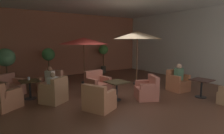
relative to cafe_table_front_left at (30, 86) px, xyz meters
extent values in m
cube|color=brown|center=(3.13, -1.19, -0.50)|extent=(9.81, 10.14, 0.02)
cube|color=#A96348|center=(3.13, 3.84, 1.38)|extent=(9.81, 0.08, 3.73)
cube|color=silver|center=(7.99, -1.19, 1.38)|extent=(0.08, 10.14, 3.73)
cylinder|color=black|center=(0.00, 0.00, -0.48)|extent=(0.42, 0.42, 0.02)
cylinder|color=black|center=(0.00, 0.00, -0.17)|extent=(0.07, 0.07, 0.64)
cube|color=#3D2E18|center=(0.00, 0.00, 0.17)|extent=(0.69, 0.69, 0.03)
cube|color=#AC6954|center=(-0.56, 0.90, -0.28)|extent=(1.11, 1.10, 0.41)
cube|color=#AC6954|center=(-0.72, 1.16, 0.13)|extent=(0.79, 0.58, 0.41)
cube|color=#AC6954|center=(-0.24, 1.05, 0.02)|extent=(0.43, 0.59, 0.20)
cube|color=#AC6954|center=(-0.83, 0.68, 0.02)|extent=(0.43, 0.59, 0.20)
cube|color=#B06D4C|center=(-0.87, -0.61, -0.27)|extent=(1.11, 1.11, 0.44)
cube|color=#B06D4C|center=(-0.64, -0.85, 0.05)|extent=(0.59, 0.47, 0.20)
cube|color=#A47451|center=(0.59, -0.88, -0.26)|extent=(0.99, 0.99, 0.45)
cube|color=#A47451|center=(0.75, -1.11, 0.18)|extent=(0.68, 0.53, 0.44)
cube|color=#A47451|center=(0.33, -1.01, 0.08)|extent=(0.43, 0.54, 0.24)
cube|color=#A47451|center=(0.81, -0.69, 0.08)|extent=(0.43, 0.54, 0.24)
cube|color=#AB6951|center=(0.88, 0.59, -0.28)|extent=(1.03, 1.06, 0.41)
cube|color=#AB6951|center=(1.11, 0.74, 0.16)|extent=(0.57, 0.75, 0.47)
cube|color=#AB6951|center=(1.03, 0.29, 0.02)|extent=(0.54, 0.42, 0.19)
cube|color=#AB6951|center=(0.67, 0.84, 0.02)|extent=(0.54, 0.42, 0.19)
cylinder|color=black|center=(5.38, -3.34, -0.48)|extent=(0.41, 0.41, 0.02)
cylinder|color=black|center=(5.38, -3.34, -0.17)|extent=(0.07, 0.07, 0.64)
cube|color=#3F2721|center=(5.38, -3.34, 0.17)|extent=(0.73, 0.73, 0.03)
cube|color=#B56844|center=(5.42, -2.28, -0.26)|extent=(0.75, 0.76, 0.45)
cube|color=#B56844|center=(5.43, -2.00, 0.18)|extent=(0.73, 0.19, 0.43)
cube|color=#B56844|center=(5.72, -2.34, 0.08)|extent=(0.15, 0.57, 0.24)
cube|color=#B56844|center=(5.12, -2.31, 0.08)|extent=(0.15, 0.57, 0.24)
cylinder|color=black|center=(2.54, -1.86, -0.48)|extent=(0.33, 0.33, 0.02)
cylinder|color=black|center=(2.54, -1.86, -0.17)|extent=(0.07, 0.07, 0.64)
cube|color=#3B2F1B|center=(2.54, -1.86, 0.17)|extent=(0.74, 0.74, 0.03)
cube|color=#B66855|center=(2.39, -0.80, -0.27)|extent=(0.92, 0.89, 0.43)
cube|color=#B66855|center=(2.35, -0.49, 0.18)|extent=(0.83, 0.29, 0.48)
cube|color=#B66855|center=(2.73, -0.79, 0.06)|extent=(0.23, 0.63, 0.23)
cube|color=#B66855|center=(2.07, -0.89, 0.06)|extent=(0.23, 0.63, 0.23)
cube|color=#B5724E|center=(1.57, -2.34, -0.27)|extent=(1.01, 1.05, 0.44)
cube|color=#B5724E|center=(1.32, -2.46, 0.14)|extent=(0.50, 0.80, 0.39)
cube|color=#B5724E|center=(1.46, -2.02, 0.04)|extent=(0.58, 0.38, 0.18)
cube|color=#B5724E|center=(1.76, -2.62, 0.04)|extent=(0.58, 0.38, 0.18)
cube|color=#B76654|center=(3.51, -2.33, -0.27)|extent=(0.99, 1.03, 0.43)
cube|color=#B76654|center=(3.76, -2.45, 0.15)|extent=(0.49, 0.79, 0.43)
cube|color=#B76654|center=(3.34, -2.61, 0.04)|extent=(0.56, 0.37, 0.20)
cube|color=#B76654|center=(3.62, -2.02, 0.04)|extent=(0.56, 0.37, 0.20)
cylinder|color=#2D2D2D|center=(2.75, 1.24, -0.45)|extent=(0.32, 0.32, 0.08)
cylinder|color=brown|center=(2.75, 1.24, 0.62)|extent=(0.06, 0.06, 2.20)
cone|color=#C03930|center=(2.75, 1.24, 1.61)|extent=(2.44, 2.44, 0.32)
cylinder|color=#2D2D2D|center=(4.76, -0.39, -0.45)|extent=(0.32, 0.32, 0.08)
cylinder|color=brown|center=(4.76, -0.39, 0.76)|extent=(0.06, 0.06, 2.50)
cone|color=#D6B48C|center=(4.76, -0.39, 1.88)|extent=(2.31, 2.31, 0.37)
cylinder|color=silver|center=(-0.56, 2.10, -0.31)|extent=(0.40, 0.40, 0.35)
cylinder|color=brown|center=(-0.56, 2.10, 0.22)|extent=(0.06, 0.06, 0.70)
sphere|color=#4E7D53|center=(-0.56, 2.10, 0.90)|extent=(0.78, 0.78, 0.78)
cylinder|color=#3D382D|center=(5.10, 3.32, -0.26)|extent=(0.34, 0.34, 0.45)
cylinder|color=brown|center=(5.10, 3.32, 0.37)|extent=(0.06, 0.06, 0.82)
sphere|color=#4B873E|center=(5.10, 3.32, 1.04)|extent=(0.62, 0.62, 0.62)
cylinder|color=beige|center=(1.35, 2.44, -0.30)|extent=(0.43, 0.43, 0.37)
cylinder|color=brown|center=(1.35, 2.44, 0.27)|extent=(0.06, 0.06, 0.77)
sphere|color=#3E773F|center=(1.35, 2.44, 0.93)|extent=(0.64, 0.64, 0.64)
cube|color=silver|center=(0.59, -0.88, 0.18)|extent=(0.43, 0.39, 0.43)
sphere|color=#87674B|center=(0.59, -0.88, 0.47)|extent=(0.18, 0.18, 0.18)
cube|color=silver|center=(0.88, 0.59, 0.16)|extent=(0.39, 0.42, 0.46)
sphere|color=brown|center=(0.88, 0.59, 0.47)|extent=(0.19, 0.19, 0.19)
cube|color=#4D7555|center=(5.42, -2.28, 0.22)|extent=(0.35, 0.23, 0.50)
sphere|color=tan|center=(5.42, -2.28, 0.56)|extent=(0.21, 0.21, 0.21)
cylinder|color=white|center=(0.00, 0.13, 0.25)|extent=(0.08, 0.08, 0.11)
camera|label=1|loc=(-1.15, -7.14, 1.62)|focal=29.87mm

